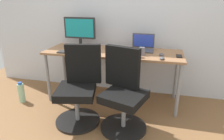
% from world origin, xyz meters
% --- Properties ---
extents(ground_plane, '(5.28, 5.28, 0.00)m').
position_xyz_m(ground_plane, '(0.00, 0.00, 0.00)').
color(ground_plane, brown).
extents(back_wall, '(4.40, 0.04, 2.60)m').
position_xyz_m(back_wall, '(0.00, 0.39, 1.30)').
color(back_wall, silver).
rests_on(back_wall, ground).
extents(desk, '(1.89, 0.62, 0.75)m').
position_xyz_m(desk, '(0.00, 0.00, 0.68)').
color(desk, '#996B47').
rests_on(desk, ground).
extents(office_chair_left, '(0.54, 0.54, 0.94)m').
position_xyz_m(office_chair_left, '(-0.27, -0.61, 0.42)').
color(office_chair_left, black).
rests_on(office_chair_left, ground).
extents(office_chair_right, '(0.55, 0.55, 0.94)m').
position_xyz_m(office_chair_right, '(0.27, -0.61, 0.42)').
color(office_chair_right, black).
rests_on(office_chair_right, ground).
extents(water_bottle_on_floor, '(0.09, 0.09, 0.31)m').
position_xyz_m(water_bottle_on_floor, '(-1.28, -0.39, 0.15)').
color(water_bottle_on_floor, '#A5D8B2').
rests_on(water_bottle_on_floor, ground).
extents(desktop_monitor, '(0.48, 0.18, 0.43)m').
position_xyz_m(desktop_monitor, '(-0.54, 0.17, 1.00)').
color(desktop_monitor, '#262626').
rests_on(desktop_monitor, desk).
extents(open_laptop, '(0.31, 0.25, 0.23)m').
position_xyz_m(open_laptop, '(0.39, 0.15, 0.80)').
color(open_laptop, '#4C4C51').
rests_on(open_laptop, desk).
extents(keyboard_by_monitor, '(0.34, 0.12, 0.02)m').
position_xyz_m(keyboard_by_monitor, '(-0.54, -0.23, 0.76)').
color(keyboard_by_monitor, '#2D2D2D').
rests_on(keyboard_by_monitor, desk).
extents(keyboard_by_laptop, '(0.34, 0.12, 0.02)m').
position_xyz_m(keyboard_by_laptop, '(-0.40, -0.02, 0.76)').
color(keyboard_by_laptop, silver).
rests_on(keyboard_by_laptop, desk).
extents(mouse_by_monitor, '(0.06, 0.10, 0.03)m').
position_xyz_m(mouse_by_monitor, '(0.66, -0.07, 0.76)').
color(mouse_by_monitor, '#515156').
rests_on(mouse_by_monitor, desk).
extents(mouse_by_laptop, '(0.06, 0.10, 0.03)m').
position_xyz_m(mouse_by_laptop, '(0.67, -0.24, 0.76)').
color(mouse_by_laptop, '#515156').
rests_on(mouse_by_laptop, desk).
extents(coffee_mug, '(0.08, 0.08, 0.09)m').
position_xyz_m(coffee_mug, '(0.37, -0.21, 0.79)').
color(coffee_mug, purple).
rests_on(coffee_mug, desk).
extents(pen_cup, '(0.07, 0.07, 0.10)m').
position_xyz_m(pen_cup, '(0.41, -0.11, 0.80)').
color(pen_cup, slate).
rests_on(pen_cup, desk).
extents(phone_near_monitor, '(0.07, 0.14, 0.01)m').
position_xyz_m(phone_near_monitor, '(0.10, 0.11, 0.75)').
color(phone_near_monitor, black).
rests_on(phone_near_monitor, desk).
extents(phone_near_laptop, '(0.07, 0.14, 0.01)m').
position_xyz_m(phone_near_laptop, '(0.88, -0.06, 0.75)').
color(phone_near_laptop, black).
rests_on(phone_near_laptop, desk).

